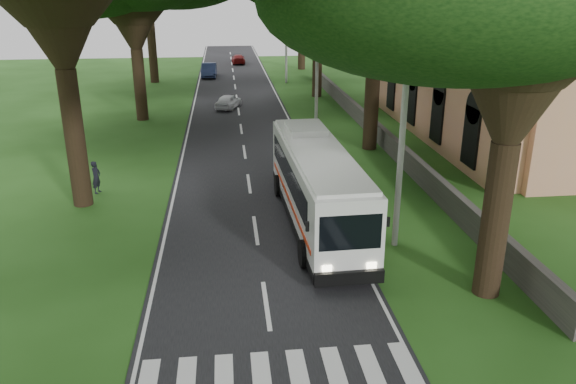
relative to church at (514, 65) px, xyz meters
The scene contains 12 objects.
ground 28.42m from the church, 129.66° to the right, with size 140.00×140.00×0.00m, color #234D16.
road 18.84m from the church, 169.06° to the left, with size 8.00×120.00×0.04m, color black.
property_wall 10.16m from the church, 164.52° to the left, with size 0.35×50.00×1.20m, color #383533.
church is the anchor object (origin of this frame).
pole_near 19.88m from the church, 128.50° to the right, with size 1.60×0.24×8.00m.
pole_mid 13.16m from the church, 160.19° to the left, with size 1.60×0.24×8.00m.
pole_far 27.41m from the church, 116.82° to the left, with size 1.60×0.24×8.00m.
coach_bus 20.23m from the church, 139.32° to the right, with size 3.01×11.71×3.43m.
distant_car_a 22.47m from the church, 147.78° to the left, with size 1.43×3.55×1.21m, color #BCBDC2.
distant_car_b 36.10m from the church, 125.08° to the left, with size 1.60×4.58×1.51m, color navy.
distant_car_c 44.03m from the church, 112.82° to the left, with size 1.68×4.13×1.20m, color maroon.
pedestrian 27.04m from the church, 162.66° to the right, with size 0.60×0.39×1.64m, color black.
Camera 1 is at (-1.08, -13.90, 9.88)m, focal length 35.00 mm.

